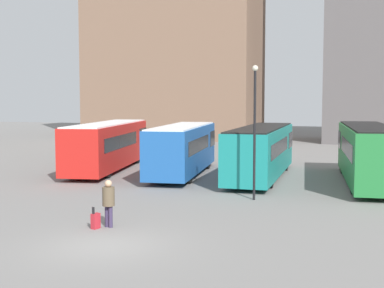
# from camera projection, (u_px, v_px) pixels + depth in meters

# --- Properties ---
(ground_plane) EXTENTS (160.00, 160.00, 0.00)m
(ground_plane) POSITION_uv_depth(u_px,v_px,m) (105.00, 246.00, 17.65)
(ground_plane) COLOR slate
(building_block_left) EXTENTS (20.56, 11.96, 32.08)m
(building_block_left) POSITION_uv_depth(u_px,v_px,m) (176.00, 9.00, 66.64)
(building_block_left) COLOR #7F604C
(building_block_left) RESTS_ON ground_plane
(bus_0) EXTENTS (4.61, 12.56, 3.21)m
(bus_0) POSITION_uv_depth(u_px,v_px,m) (108.00, 144.00, 36.59)
(bus_0) COLOR red
(bus_0) RESTS_ON ground_plane
(bus_1) EXTENTS (3.71, 10.89, 3.17)m
(bus_1) POSITION_uv_depth(u_px,v_px,m) (183.00, 148.00, 34.01)
(bus_1) COLOR #1E56A3
(bus_1) RESTS_ON ground_plane
(bus_2) EXTENTS (2.81, 12.14, 3.13)m
(bus_2) POSITION_uv_depth(u_px,v_px,m) (261.00, 150.00, 32.90)
(bus_2) COLOR #19847F
(bus_2) RESTS_ON ground_plane
(bus_3) EXTENTS (3.79, 12.68, 3.32)m
(bus_3) POSITION_uv_depth(u_px,v_px,m) (368.00, 152.00, 30.69)
(bus_3) COLOR #237A38
(bus_3) RESTS_ON ground_plane
(traveler) EXTENTS (0.58, 0.58, 1.80)m
(traveler) POSITION_uv_depth(u_px,v_px,m) (109.00, 199.00, 20.14)
(traveler) COLOR #382D4C
(traveler) RESTS_ON ground_plane
(suitcase) EXTENTS (0.29, 0.37, 0.84)m
(suitcase) POSITION_uv_depth(u_px,v_px,m) (96.00, 221.00, 19.97)
(suitcase) COLOR #B7232D
(suitcase) RESTS_ON ground_plane
(lamp_post_0) EXTENTS (0.28, 0.28, 6.43)m
(lamp_post_0) POSITION_uv_depth(u_px,v_px,m) (255.00, 122.00, 25.39)
(lamp_post_0) COLOR black
(lamp_post_0) RESTS_ON ground_plane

